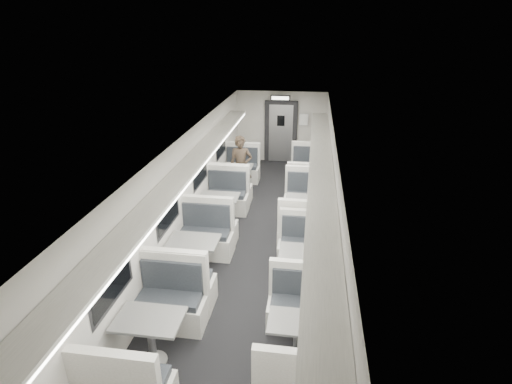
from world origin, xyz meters
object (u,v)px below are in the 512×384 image
(booth_left_b, at_px, (220,211))
(booth_right_c, at_px, (302,267))
(booth_left_a, at_px, (237,178))
(booth_left_c, at_px, (194,258))
(booth_right_b, at_px, (305,214))
(vestibule_door, at_px, (281,132))
(passenger, at_px, (241,167))
(booth_right_d, at_px, (297,340))
(booth_left_d, at_px, (152,340))
(booth_right_a, at_px, (308,177))
(exit_sign, at_px, (280,98))

(booth_left_b, xyz_separation_m, booth_right_c, (2.00, -2.02, -0.04))
(booth_left_a, bearing_deg, booth_left_c, -90.00)
(booth_right_b, bearing_deg, booth_left_c, -132.13)
(booth_left_c, xyz_separation_m, vestibule_door, (1.00, 7.08, 0.63))
(booth_right_c, height_order, passenger, passenger)
(booth_left_b, bearing_deg, vestibule_door, 78.67)
(booth_left_c, bearing_deg, passenger, 87.29)
(booth_right_d, bearing_deg, booth_left_b, 117.33)
(booth_left_d, bearing_deg, vestibule_door, 83.79)
(booth_right_c, height_order, vestibule_door, vestibule_door)
(booth_right_a, height_order, passenger, passenger)
(booth_right_b, bearing_deg, exit_sign, 102.87)
(booth_right_b, height_order, booth_right_c, booth_right_b)
(booth_left_d, height_order, exit_sign, exit_sign)
(booth_left_a, relative_size, booth_right_c, 1.07)
(booth_left_c, bearing_deg, vestibule_door, 81.96)
(exit_sign, bearing_deg, booth_left_a, -113.41)
(booth_right_b, distance_m, passenger, 2.54)
(booth_left_d, distance_m, booth_right_b, 4.76)
(booth_left_d, bearing_deg, booth_right_c, 47.35)
(booth_left_d, bearing_deg, passenger, 88.23)
(booth_left_a, relative_size, booth_left_c, 0.95)
(booth_right_b, xyz_separation_m, booth_right_c, (0.00, -2.15, -0.04))
(booth_left_b, distance_m, booth_left_d, 4.20)
(booth_left_a, height_order, booth_left_b, booth_left_b)
(passenger, bearing_deg, vestibule_door, 69.58)
(booth_right_b, bearing_deg, vestibule_door, 101.61)
(booth_left_b, xyz_separation_m, booth_right_d, (2.00, -3.87, -0.04))
(booth_right_d, height_order, vestibule_door, vestibule_door)
(booth_right_b, bearing_deg, booth_left_d, -114.84)
(vestibule_door, bearing_deg, booth_right_c, -81.89)
(booth_left_c, relative_size, booth_right_a, 1.04)
(booth_left_d, bearing_deg, booth_right_d, 9.23)
(booth_right_c, bearing_deg, exit_sign, 98.71)
(booth_right_a, bearing_deg, booth_right_b, -90.00)
(booth_right_c, distance_m, vestibule_door, 7.12)
(booth_left_b, height_order, booth_right_a, booth_left_b)
(booth_right_a, bearing_deg, booth_left_b, -128.53)
(booth_left_b, xyz_separation_m, exit_sign, (1.00, 4.50, 1.89))
(booth_left_b, relative_size, booth_left_d, 0.99)
(booth_right_c, relative_size, vestibule_door, 0.96)
(booth_right_b, relative_size, vestibule_door, 1.06)
(booth_right_a, bearing_deg, vestibule_door, 111.97)
(booth_left_a, relative_size, passenger, 1.26)
(booth_right_a, relative_size, vestibule_door, 1.04)
(exit_sign, bearing_deg, vestibule_door, 90.00)
(vestibule_door, bearing_deg, exit_sign, -90.00)
(booth_left_a, xyz_separation_m, booth_left_b, (0.00, -2.19, 0.01))
(booth_left_c, bearing_deg, booth_left_a, 90.00)
(booth_right_d, bearing_deg, booth_right_b, 90.00)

